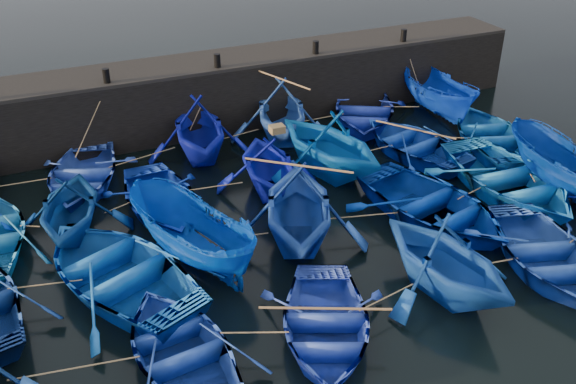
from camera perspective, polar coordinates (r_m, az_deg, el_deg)
name	(u,v)px	position (r m, az deg, el deg)	size (l,w,h in m)	color
ground	(336,269)	(17.38, 4.30, -6.83)	(120.00, 120.00, 0.00)	black
quay_wall	(212,94)	(25.37, -6.75, 8.63)	(26.00, 2.50, 2.50)	black
quay_top	(210,62)	(24.93, -6.93, 11.44)	(26.00, 2.50, 0.12)	black
bollard_1	(106,76)	(23.21, -15.85, 9.91)	(0.24, 0.24, 0.50)	black
bollard_2	(217,61)	(24.02, -6.31, 11.53)	(0.24, 0.24, 0.50)	black
bollard_3	(316,47)	(25.44, 2.48, 12.73)	(0.24, 0.24, 0.50)	black
bollard_4	(404,35)	(27.38, 10.24, 13.55)	(0.24, 0.24, 0.50)	black
boat_1	(81,175)	(21.90, -17.91, 1.45)	(3.23, 4.52, 0.94)	#2746B0
boat_2	(198,128)	(22.76, -7.96, 5.66)	(3.71, 4.31, 2.27)	#091397
boat_3	(281,110)	(23.94, -0.64, 7.31)	(3.85, 4.46, 2.35)	blue
boat_4	(364,111)	(25.71, 6.73, 7.16)	(3.57, 4.99, 1.03)	#1B2F9F
boat_5	(439,95)	(26.76, 13.27, 8.37)	(1.75, 4.64, 1.80)	#052FB5
boat_7	(70,206)	(19.12, -18.81, -1.17)	(3.31, 3.84, 2.02)	navy
boat_8	(160,199)	(19.90, -11.33, -0.62)	(3.13, 4.38, 0.91)	#0C2DAA
boat_9	(269,164)	(20.33, -1.73, 2.53)	(3.38, 3.92, 2.06)	#0913A4
boat_10	(330,142)	(21.36, 3.72, 4.50)	(4.03, 4.67, 2.46)	#0554B1
boat_11	(414,143)	(23.42, 11.11, 4.33)	(3.31, 4.62, 0.96)	#0E38A2
boat_12	(491,135)	(24.63, 17.64, 4.83)	(3.51, 4.90, 1.02)	#0D5094
boat_14	(119,270)	(16.88, -14.81, -6.74)	(3.96, 5.54, 1.15)	blue
boat_15	(190,236)	(17.23, -8.69, -3.87)	(1.74, 4.61, 1.78)	#0038A5
boat_16	(298,206)	(17.71, 0.89, -1.21)	(4.00, 4.64, 2.44)	#18419F
boat_17	(433,205)	(19.49, 12.74, -1.17)	(3.80, 5.31, 1.10)	navy
boat_18	(509,179)	(21.55, 19.01, 1.11)	(3.98, 5.56, 1.15)	blue
boat_19	(559,167)	(22.19, 22.94, 2.04)	(1.70, 4.52, 1.75)	navy
boat_21	(181,348)	(14.59, -9.46, -13.52)	(3.06, 4.27, 0.89)	#183A9A
boat_22	(325,325)	(14.97, 3.28, -11.69)	(3.08, 4.31, 0.89)	blue
boat_23	(446,257)	(16.36, 13.86, -5.65)	(3.60, 4.18, 2.20)	#1146A3
boat_24	(544,252)	(18.43, 21.78, -4.99)	(3.33, 4.65, 0.97)	#1F48B0
wooden_crate	(277,129)	(19.93, -0.98, 5.62)	(0.45, 0.35, 0.23)	brown
mooring_ropes	(259,164)	(20.67, -2.56, 2.54)	(17.94, 11.84, 2.10)	tan
loose_oars	(332,156)	(19.40, 3.96, 3.25)	(9.47, 12.52, 1.61)	#99724C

